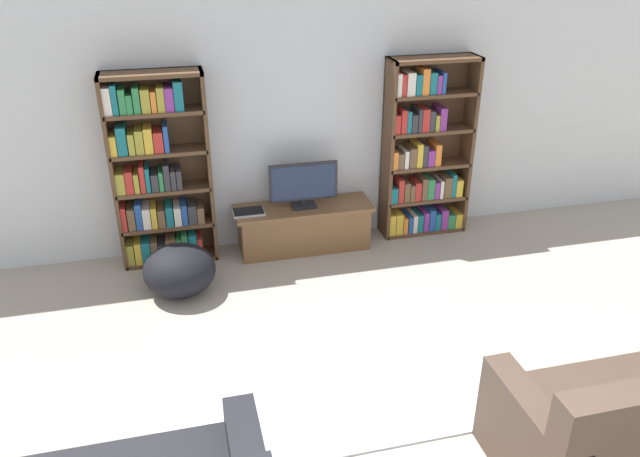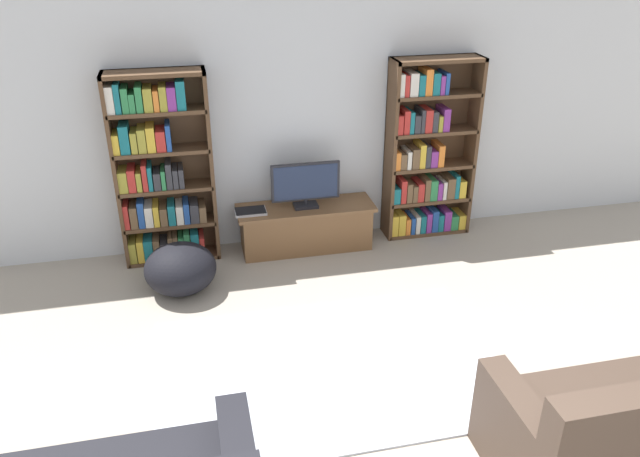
{
  "view_description": "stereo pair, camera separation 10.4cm",
  "coord_description": "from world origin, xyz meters",
  "px_view_note": "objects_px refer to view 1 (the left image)",
  "views": [
    {
      "loc": [
        -1.11,
        -1.63,
        3.07
      ],
      "look_at": [
        0.03,
        2.97,
        0.7
      ],
      "focal_mm": 35.0,
      "sensor_mm": 36.0,
      "label": 1
    },
    {
      "loc": [
        -1.0,
        -1.66,
        3.07
      ],
      "look_at": [
        0.03,
        2.97,
        0.7
      ],
      "focal_mm": 35.0,
      "sensor_mm": 36.0,
      "label": 2
    }
  ],
  "objects_px": {
    "bookshelf_left": "(158,175)",
    "laptop": "(248,212)",
    "tv_stand": "(304,227)",
    "beanbag_ottoman": "(179,270)",
    "television": "(303,184)",
    "bookshelf_right": "(423,155)"
  },
  "relations": [
    {
      "from": "bookshelf_left",
      "to": "laptop",
      "type": "distance_m",
      "value": 0.93
    },
    {
      "from": "tv_stand",
      "to": "laptop",
      "type": "distance_m",
      "value": 0.61
    },
    {
      "from": "laptop",
      "to": "beanbag_ottoman",
      "type": "relative_size",
      "value": 0.48
    },
    {
      "from": "television",
      "to": "beanbag_ottoman",
      "type": "relative_size",
      "value": 1.06
    },
    {
      "from": "television",
      "to": "beanbag_ottoman",
      "type": "height_order",
      "value": "television"
    },
    {
      "from": "bookshelf_left",
      "to": "bookshelf_right",
      "type": "bearing_deg",
      "value": 0.02
    },
    {
      "from": "tv_stand",
      "to": "beanbag_ottoman",
      "type": "bearing_deg",
      "value": -155.98
    },
    {
      "from": "bookshelf_left",
      "to": "bookshelf_right",
      "type": "relative_size",
      "value": 1.0
    },
    {
      "from": "television",
      "to": "bookshelf_right",
      "type": "bearing_deg",
      "value": 5.25
    },
    {
      "from": "laptop",
      "to": "tv_stand",
      "type": "bearing_deg",
      "value": 3.09
    },
    {
      "from": "bookshelf_right",
      "to": "television",
      "type": "bearing_deg",
      "value": -174.75
    },
    {
      "from": "television",
      "to": "laptop",
      "type": "bearing_deg",
      "value": -178.28
    },
    {
      "from": "laptop",
      "to": "television",
      "type": "bearing_deg",
      "value": 1.72
    },
    {
      "from": "bookshelf_left",
      "to": "tv_stand",
      "type": "xyz_separation_m",
      "value": [
        1.38,
        -0.1,
        -0.66
      ]
    },
    {
      "from": "bookshelf_right",
      "to": "television",
      "type": "height_order",
      "value": "bookshelf_right"
    },
    {
      "from": "laptop",
      "to": "bookshelf_right",
      "type": "bearing_deg",
      "value": 4.19
    },
    {
      "from": "bookshelf_right",
      "to": "beanbag_ottoman",
      "type": "height_order",
      "value": "bookshelf_right"
    },
    {
      "from": "bookshelf_right",
      "to": "laptop",
      "type": "xyz_separation_m",
      "value": [
        -1.86,
        -0.14,
        -0.39
      ]
    },
    {
      "from": "television",
      "to": "bookshelf_left",
      "type": "bearing_deg",
      "value": 175.1
    },
    {
      "from": "bookshelf_right",
      "to": "television",
      "type": "relative_size",
      "value": 2.72
    },
    {
      "from": "bookshelf_right",
      "to": "beanbag_ottoman",
      "type": "xyz_separation_m",
      "value": [
        -2.57,
        -0.67,
        -0.64
      ]
    },
    {
      "from": "laptop",
      "to": "beanbag_ottoman",
      "type": "xyz_separation_m",
      "value": [
        -0.71,
        -0.54,
        -0.25
      ]
    }
  ]
}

